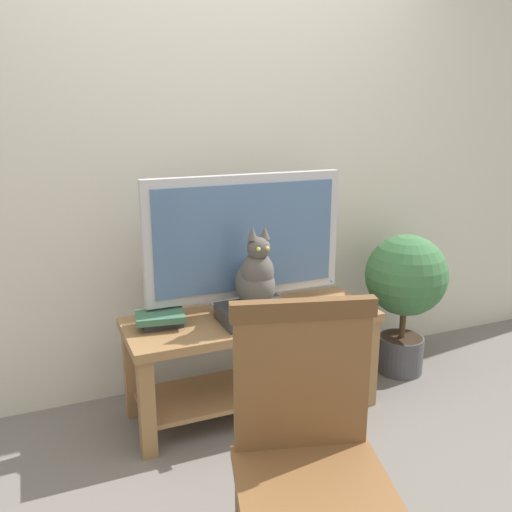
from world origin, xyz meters
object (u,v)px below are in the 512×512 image
at_px(media_box, 255,313).
at_px(potted_plant, 405,286).
at_px(cat, 256,278).
at_px(wooden_chair, 309,444).
at_px(book_stack, 161,319).
at_px(tv, 245,240).
at_px(tv_stand, 252,345).

height_order(media_box, potted_plant, potted_plant).
xyz_separation_m(cat, potted_plant, (1.00, 0.14, -0.22)).
bearing_deg(wooden_chair, potted_plant, 43.28).
distance_m(book_stack, potted_plant, 1.45).
bearing_deg(wooden_chair, tv, 77.06).
bearing_deg(tv, cat, -93.56).
bearing_deg(tv, media_box, -94.34).
bearing_deg(tv_stand, tv, 89.99).
bearing_deg(tv, book_stack, -173.66).
xyz_separation_m(cat, wooden_chair, (-0.27, -1.06, -0.18)).
relative_size(book_stack, potted_plant, 0.30).
distance_m(tv, cat, 0.23).
distance_m(media_box, wooden_chair, 1.11).
bearing_deg(cat, tv, 86.44).
relative_size(tv, media_box, 2.98).
distance_m(media_box, cat, 0.19).
relative_size(cat, potted_plant, 0.48).
height_order(tv, media_box, tv).
bearing_deg(wooden_chair, media_box, 75.83).
bearing_deg(media_box, potted_plant, 7.03).
distance_m(tv_stand, potted_plant, 1.01).
bearing_deg(potted_plant, cat, -172.12).
distance_m(cat, wooden_chair, 1.11).
height_order(book_stack, potted_plant, potted_plant).
relative_size(tv, cat, 2.54).
xyz_separation_m(cat, book_stack, (-0.45, 0.12, -0.19)).
relative_size(wooden_chair, book_stack, 3.97).
height_order(tv, book_stack, tv).
relative_size(tv, wooden_chair, 1.04).
distance_m(tv, book_stack, 0.57).
bearing_deg(book_stack, potted_plant, 0.65).
relative_size(media_box, potted_plant, 0.41).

